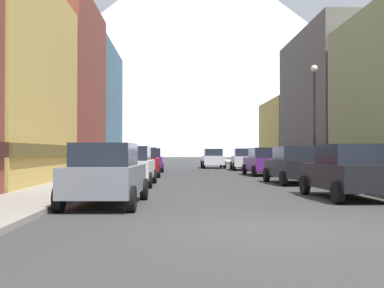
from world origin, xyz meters
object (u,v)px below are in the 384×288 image
at_px(car_driving_0, 213,158).
at_px(potted_plant_0, 332,168).
at_px(car_right_0, 348,171).
at_px(car_right_2, 263,161).
at_px(car_left_2, 143,162).
at_px(pedestrian_1, 93,163).
at_px(pedestrian_2, 94,162).
at_px(car_left_0, 106,174).
at_px(streetlamp_right, 315,104).
at_px(car_right_3, 244,159).
at_px(car_right_1, 294,165).
at_px(car_left_1, 131,166).
at_px(car_left_3, 150,160).
at_px(pedestrian_0, 302,162).

relative_size(car_driving_0, potted_plant_0, 5.42).
bearing_deg(car_right_0, car_right_2, 90.00).
xyz_separation_m(car_left_2, pedestrian_1, (-2.45, -3.81, 0.03)).
height_order(car_driving_0, pedestrian_2, pedestrian_2).
relative_size(car_left_0, streetlamp_right, 0.76).
relative_size(car_left_2, potted_plant_0, 5.51).
height_order(car_right_0, car_driving_0, same).
bearing_deg(car_right_3, car_right_2, -89.97).
xyz_separation_m(car_right_1, potted_plant_0, (3.20, 4.25, -0.31)).
relative_size(car_left_1, pedestrian_1, 2.62).
xyz_separation_m(car_left_3, pedestrian_1, (-2.45, -11.19, 0.03)).
bearing_deg(pedestrian_1, car_left_1, -60.88).
distance_m(car_left_3, pedestrian_1, 11.45).
height_order(car_left_1, car_driving_0, same).
relative_size(car_right_0, car_driving_0, 1.01).
xyz_separation_m(car_left_2, car_left_3, (0.00, 7.37, 0.00)).
bearing_deg(car_right_2, pedestrian_1, -153.94).
bearing_deg(car_right_2, pedestrian_0, -5.06).
height_order(car_left_1, car_right_3, same).
xyz_separation_m(car_right_0, pedestrian_0, (2.45, 15.54, -0.05)).
bearing_deg(pedestrian_1, car_right_2, 26.06).
height_order(car_left_1, car_right_0, same).
xyz_separation_m(car_left_1, car_right_1, (7.60, 1.09, 0.00)).
xyz_separation_m(car_driving_0, streetlamp_right, (3.75, -20.37, 3.09)).
bearing_deg(streetlamp_right, pedestrian_0, 81.62).
xyz_separation_m(pedestrian_0, pedestrian_1, (-12.50, -4.70, 0.08)).
bearing_deg(car_left_1, car_right_0, -40.28).
height_order(car_driving_0, potted_plant_0, car_driving_0).
distance_m(potted_plant_0, pedestrian_2, 13.27).
xyz_separation_m(pedestrian_0, pedestrian_2, (-12.50, -4.28, 0.09)).
height_order(car_right_0, pedestrian_2, pedestrian_2).
xyz_separation_m(car_left_0, car_driving_0, (5.40, 31.62, 0.00)).
bearing_deg(car_right_3, streetlamp_right, -84.26).
bearing_deg(car_left_1, streetlamp_right, 18.08).
height_order(car_right_3, streetlamp_right, streetlamp_right).
relative_size(car_left_1, pedestrian_0, 2.89).
height_order(car_right_1, car_driving_0, same).
bearing_deg(potted_plant_0, car_right_3, 103.74).
height_order(car_right_2, potted_plant_0, car_right_2).
xyz_separation_m(car_left_1, car_right_3, (7.60, 18.43, 0.00)).
xyz_separation_m(car_right_0, streetlamp_right, (1.55, 9.43, 3.09)).
relative_size(car_left_3, potted_plant_0, 5.52).
bearing_deg(car_right_1, car_left_2, 136.87).
xyz_separation_m(car_left_0, pedestrian_2, (-2.45, 13.07, 0.04)).
height_order(car_left_2, car_right_3, same).
bearing_deg(streetlamp_right, car_left_3, 125.99).
xyz_separation_m(car_left_1, potted_plant_0, (10.80, 5.34, -0.31)).
distance_m(car_left_2, pedestrian_1, 4.53).
bearing_deg(pedestrian_0, car_left_0, -120.09).
relative_size(car_right_1, car_driving_0, 1.02).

